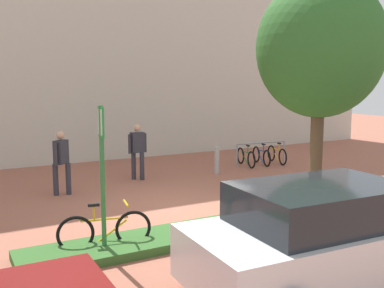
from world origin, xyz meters
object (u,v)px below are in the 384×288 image
(person_suited_dark, at_px, (138,148))
(parking_sign_post, at_px, (102,159))
(bike_at_sign, at_px, (105,230))
(car_white_hatch, at_px, (328,236))
(tree_sidewalk, at_px, (320,48))
(bike_rack_cluster, at_px, (261,155))
(bollard_steel, at_px, (217,160))
(person_suited_navy, at_px, (61,158))

(person_suited_dark, bearing_deg, parking_sign_post, -117.71)
(bike_at_sign, bearing_deg, person_suited_dark, 62.03)
(car_white_hatch, bearing_deg, person_suited_dark, 87.69)
(tree_sidewalk, xyz_separation_m, person_suited_dark, (-2.02, 5.43, -2.71))
(car_white_hatch, bearing_deg, bike_at_sign, 128.61)
(bike_rack_cluster, bearing_deg, bike_at_sign, -145.32)
(person_suited_dark, bearing_deg, tree_sidewalk, -69.57)
(bike_rack_cluster, relative_size, bollard_steel, 2.34)
(person_suited_navy, bearing_deg, bollard_steel, 3.80)
(bike_at_sign, height_order, bollard_steel, bollard_steel)
(bike_at_sign, relative_size, bollard_steel, 1.84)
(parking_sign_post, xyz_separation_m, person_suited_dark, (2.79, 5.32, -0.70))
(parking_sign_post, bearing_deg, tree_sidewalk, -1.32)
(bollard_steel, bearing_deg, tree_sidewalk, -96.55)
(tree_sidewalk, distance_m, bike_rack_cluster, 7.14)
(bike_at_sign, bearing_deg, person_suited_navy, 86.97)
(person_suited_navy, bearing_deg, bike_rack_cluster, 7.47)
(parking_sign_post, height_order, bike_rack_cluster, parking_sign_post)
(bike_at_sign, xyz_separation_m, person_suited_dark, (2.70, 5.09, 0.63))
(person_suited_navy, relative_size, car_white_hatch, 0.39)
(tree_sidewalk, height_order, parking_sign_post, tree_sidewalk)
(tree_sidewalk, relative_size, car_white_hatch, 1.19)
(person_suited_navy, bearing_deg, person_suited_dark, 17.60)
(bike_at_sign, height_order, bike_rack_cluster, bike_at_sign)
(bollard_steel, distance_m, person_suited_dark, 2.68)
(person_suited_navy, height_order, car_white_hatch, person_suited_navy)
(bike_at_sign, height_order, car_white_hatch, car_white_hatch)
(bike_at_sign, xyz_separation_m, bike_rack_cluster, (7.62, 5.28, -0.00))
(person_suited_navy, bearing_deg, parking_sign_post, -94.00)
(parking_sign_post, bearing_deg, person_suited_dark, 62.29)
(parking_sign_post, distance_m, bollard_steel, 7.36)
(tree_sidewalk, relative_size, parking_sign_post, 2.02)
(parking_sign_post, height_order, person_suited_dark, parking_sign_post)
(person_suited_navy, distance_m, car_white_hatch, 7.60)
(parking_sign_post, distance_m, person_suited_navy, 4.60)
(bike_rack_cluster, bearing_deg, car_white_hatch, -122.43)
(bike_rack_cluster, bearing_deg, parking_sign_post, -144.51)
(tree_sidewalk, bearing_deg, person_suited_dark, 110.43)
(parking_sign_post, relative_size, bollard_steel, 2.87)
(tree_sidewalk, bearing_deg, car_white_hatch, -131.60)
(bike_at_sign, distance_m, bike_rack_cluster, 9.27)
(bike_rack_cluster, bearing_deg, person_suited_navy, -172.53)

